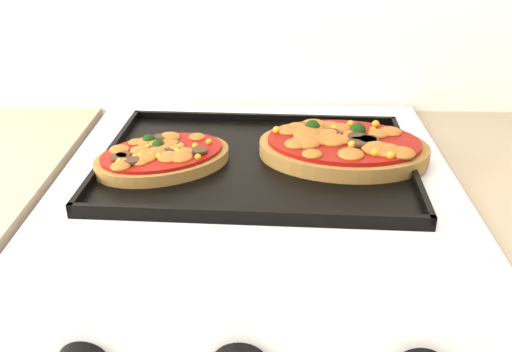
# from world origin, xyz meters

# --- Properties ---
(baking_tray) EXTENTS (0.48, 0.36, 0.02)m
(baking_tray) POSITION_xyz_m (0.02, 1.72, 0.92)
(baking_tray) COLOR black
(baking_tray) RESTS_ON stove
(pizza_left) EXTENTS (0.25, 0.22, 0.03)m
(pizza_left) POSITION_xyz_m (-0.12, 1.71, 0.93)
(pizza_left) COLOR olive
(pizza_left) RESTS_ON baking_tray
(pizza_right) EXTENTS (0.28, 0.21, 0.04)m
(pizza_right) POSITION_xyz_m (0.15, 1.74, 0.94)
(pizza_right) COLOR olive
(pizza_right) RESTS_ON baking_tray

